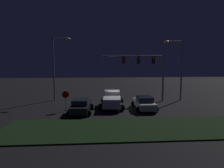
% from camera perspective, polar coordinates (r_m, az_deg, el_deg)
% --- Properties ---
extents(ground_plane, '(80.00, 80.00, 0.00)m').
position_cam_1_polar(ground_plane, '(25.29, 1.46, -6.09)').
color(ground_plane, black).
extents(grass_median, '(20.17, 5.77, 0.10)m').
position_cam_1_polar(grass_median, '(17.26, 4.22, -12.10)').
color(grass_median, black).
rests_on(grass_median, ground_plane).
extents(pickup_truck, '(3.17, 5.54, 1.80)m').
position_cam_1_polar(pickup_truck, '(24.56, -0.00, -4.09)').
color(pickup_truck, '#B7B7BC').
rests_on(pickup_truck, ground_plane).
extents(car_sedan, '(2.51, 4.42, 1.51)m').
position_cam_1_polar(car_sedan, '(23.77, 8.88, -5.18)').
color(car_sedan, '#B7B7BC').
rests_on(car_sedan, ground_plane).
extents(car_sedan_far, '(2.64, 4.49, 1.51)m').
position_cam_1_polar(car_sedan_far, '(22.22, -8.61, -6.01)').
color(car_sedan_far, black).
rests_on(car_sedan_far, ground_plane).
extents(traffic_signal_gantry, '(8.32, 0.56, 6.50)m').
position_cam_1_polar(traffic_signal_gantry, '(28.04, 9.25, 5.19)').
color(traffic_signal_gantry, slate).
rests_on(traffic_signal_gantry, ground_plane).
extents(street_lamp_left, '(2.45, 0.44, 8.67)m').
position_cam_1_polar(street_lamp_left, '(29.28, -14.96, 6.10)').
color(street_lamp_left, slate).
rests_on(street_lamp_left, ground_plane).
extents(street_lamp_right, '(2.67, 0.44, 8.25)m').
position_cam_1_polar(street_lamp_right, '(29.76, 17.77, 5.61)').
color(street_lamp_right, slate).
rests_on(street_lamp_right, ground_plane).
extents(stop_sign, '(0.76, 0.08, 2.23)m').
position_cam_1_polar(stop_sign, '(23.06, -12.69, -3.55)').
color(stop_sign, slate).
rests_on(stop_sign, ground_plane).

